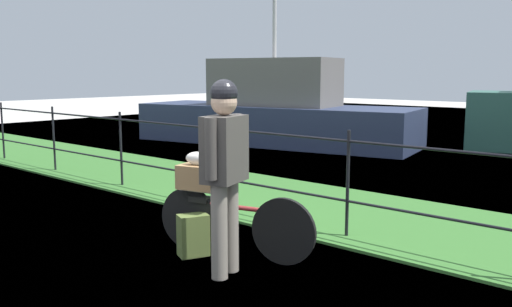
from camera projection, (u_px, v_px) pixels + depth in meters
ground_plane at (116, 272)px, 4.80m from camera, size 60.00×60.00×0.00m
grass_strip at (316, 207)px, 7.07m from camera, size 27.00×2.40×0.03m
harbor_water at (488, 153)px, 11.93m from camera, size 30.00×30.00×0.00m
iron_fence at (274, 165)px, 6.33m from camera, size 18.04×0.04×1.15m
bicycle_main at (233, 222)px, 5.17m from camera, size 1.58×0.47×0.62m
wooden_crate at (199, 177)px, 5.27m from camera, size 0.44×0.34×0.23m
terrier_dog at (201, 157)px, 5.23m from camera, size 0.32×0.21×0.18m
cyclist_person at (224, 160)px, 4.60m from camera, size 0.36×0.52×1.68m
backpack_on_paving at (193, 235)px, 5.20m from camera, size 0.28×0.33×0.40m
moored_boat_mid at (274, 113)px, 13.45m from camera, size 7.22×3.35×3.68m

